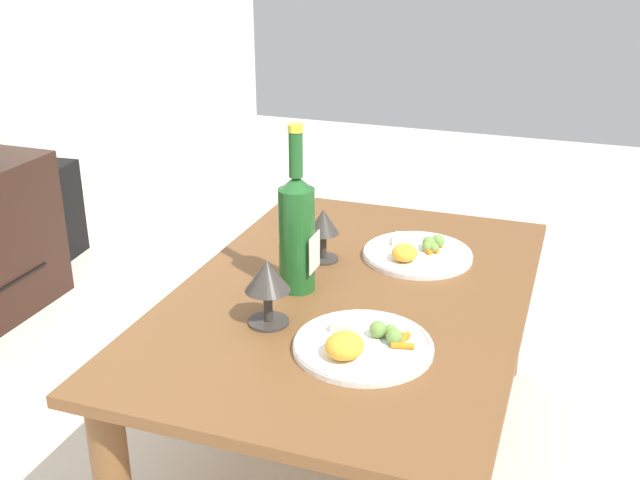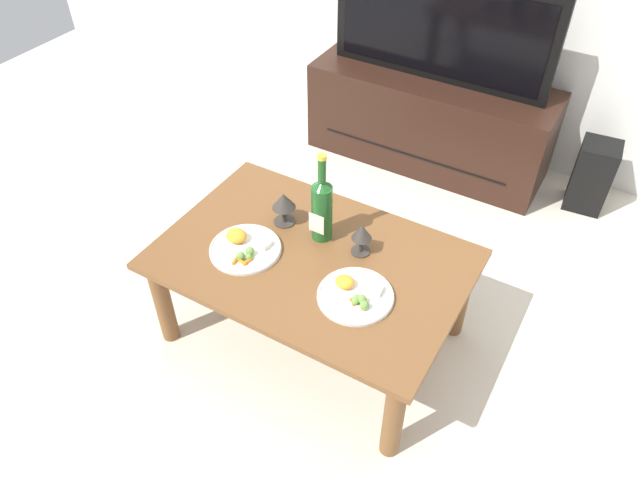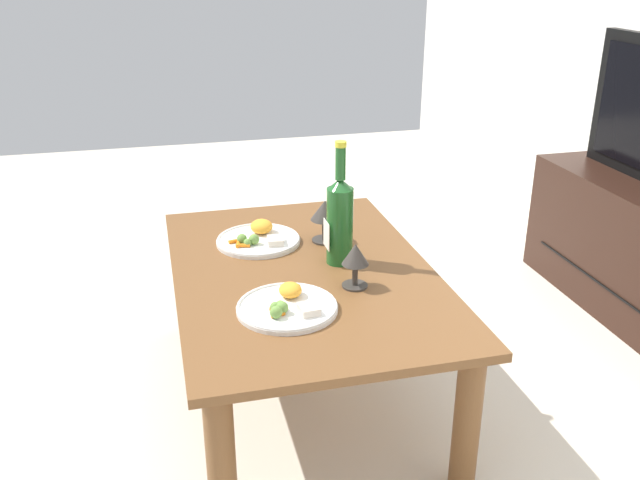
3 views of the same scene
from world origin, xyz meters
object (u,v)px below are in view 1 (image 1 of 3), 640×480
dining_table (351,321)px  floor_speaker (50,210)px  goblet_right (323,225)px  dinner_plate_left (362,344)px  goblet_left (267,280)px  wine_bottle (297,228)px  dinner_plate_right (417,253)px

dining_table → floor_speaker: 1.65m
goblet_right → dinner_plate_left: goblet_right is taller
goblet_right → goblet_left: bearing=-180.0°
floor_speaker → wine_bottle: size_ratio=0.98×
wine_bottle → goblet_left: (-0.17, -0.00, -0.05)m
goblet_right → dinner_plate_left: 0.44m
wine_bottle → dinner_plate_left: wine_bottle is taller
wine_bottle → goblet_right: wine_bottle is taller
floor_speaker → goblet_left: (-0.97, -1.33, 0.35)m
goblet_left → goblet_right: (0.34, 0.00, -0.01)m
dining_table → dinner_plate_right: (0.23, -0.09, 0.09)m
floor_speaker → dinner_plate_left: bearing=-128.7°
floor_speaker → dinner_plate_right: (-0.55, -1.54, 0.27)m
wine_bottle → dining_table: bearing=-77.3°
dining_table → dinner_plate_left: size_ratio=4.19×
goblet_right → dinner_plate_right: bearing=-67.1°
goblet_left → dinner_plate_left: bearing=-101.0°
dining_table → goblet_left: 0.28m
dining_table → dinner_plate_right: dinner_plate_right is taller
dining_table → goblet_left: (-0.20, 0.12, 0.17)m
goblet_right → floor_speaker: bearing=64.4°
dining_table → wine_bottle: wine_bottle is taller
goblet_left → floor_speaker: bearing=53.8°
goblet_left → dinner_plate_left: goblet_left is taller
wine_bottle → goblet_right: bearing=-0.6°
floor_speaker → goblet_right: 1.51m
wine_bottle → dinner_plate_right: bearing=-39.5°
dinner_plate_right → floor_speaker: bearing=70.5°
wine_bottle → dinner_plate_right: 0.36m
dining_table → dinner_plate_left: (-0.24, -0.09, 0.09)m
dinner_plate_left → dinner_plate_right: bearing=-0.1°
floor_speaker → dinner_plate_left: dinner_plate_left is taller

